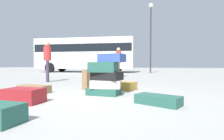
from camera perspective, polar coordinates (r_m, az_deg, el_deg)
ground_plane at (r=3.94m, az=-6.38°, el=-8.63°), size 80.00×80.00×0.00m
suitcase_tower at (r=4.17m, az=-1.92°, el=-2.00°), size 0.88×0.61×0.95m
suitcase_maroon_right_side at (r=3.70m, az=-26.49°, el=-7.37°), size 0.69×0.44×0.27m
suitcase_brown_foreground_near at (r=5.10m, az=-7.79°, el=-3.04°), size 0.24×0.34×0.57m
suitcase_tan_left_side at (r=5.10m, az=3.10°, el=-5.00°), size 0.89×0.68×0.22m
suitcase_teal_upright_blue at (r=3.28m, az=14.60°, el=-9.28°), size 0.85×0.65×0.17m
suitcase_black_foreground_far at (r=6.09m, az=-2.48°, el=-3.71°), size 0.88×0.62×0.26m
suitcase_brown_white_trunk at (r=4.89m, az=-23.74°, el=-5.61°), size 0.83×0.42×0.19m
person_bearded_onlooker at (r=7.79m, az=-20.06°, el=3.76°), size 0.30×0.30×1.67m
person_tourist_with_camera at (r=10.10m, az=2.10°, el=3.39°), size 0.30×0.34×1.69m
parked_bus at (r=17.26m, az=-8.58°, el=5.41°), size 9.43×3.42×3.15m
lamp_post at (r=15.84m, az=12.36°, el=13.21°), size 0.36×0.36×5.92m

